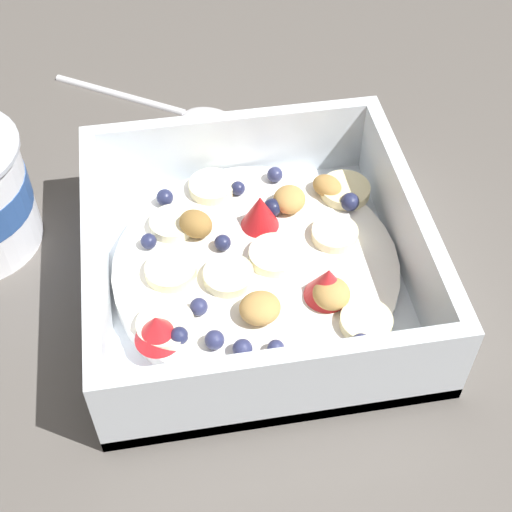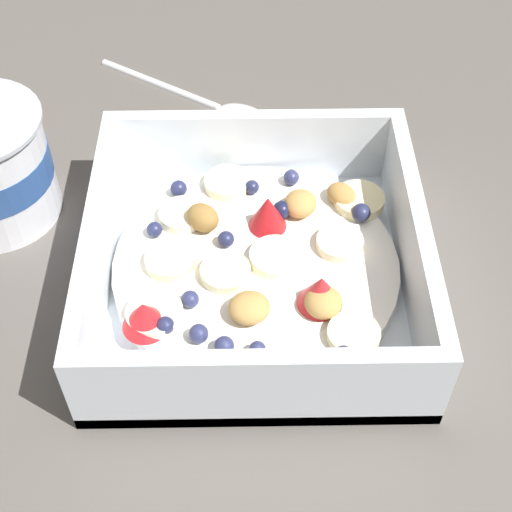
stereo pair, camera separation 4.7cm
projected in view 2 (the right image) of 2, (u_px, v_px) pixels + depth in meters
The scene contains 3 objects.
ground_plane at pixel (227, 305), 0.48m from camera, with size 2.40×2.40×0.00m, color #56514C.
fruit_bowl at pixel (256, 266), 0.48m from camera, with size 0.21×0.21×0.07m.
spoon at pixel (216, 103), 0.62m from camera, with size 0.11×0.16×0.01m.
Camera 2 is at (-0.29, -0.01, 0.39)m, focal length 51.49 mm.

